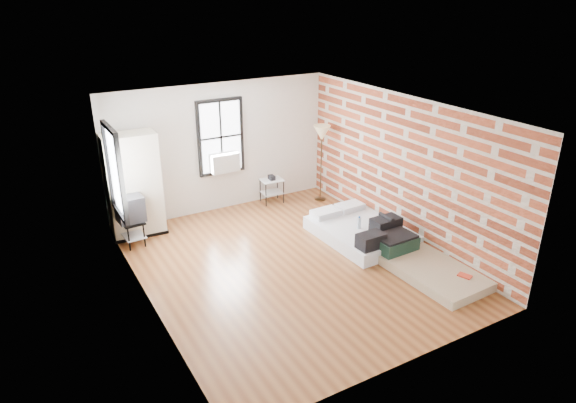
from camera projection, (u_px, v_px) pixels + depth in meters
ground at (290, 265)px, 9.21m from camera, size 6.00×6.00×0.00m
room_shell at (291, 166)px, 8.93m from camera, size 5.02×6.02×2.80m
mattress_main at (361, 231)px, 10.10m from camera, size 1.50×2.01×0.63m
mattress_bare at (420, 262)px, 9.03m from camera, size 1.15×2.09×0.44m
wardrobe at (134, 185)px, 10.00m from camera, size 1.08×0.65×2.07m
side_table at (272, 184)px, 11.71m from camera, size 0.52×0.43×0.65m
floor_lamp at (322, 136)px, 11.44m from camera, size 0.38×0.38×1.77m
tv_stand at (129, 209)px, 9.74m from camera, size 0.53×0.72×0.99m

